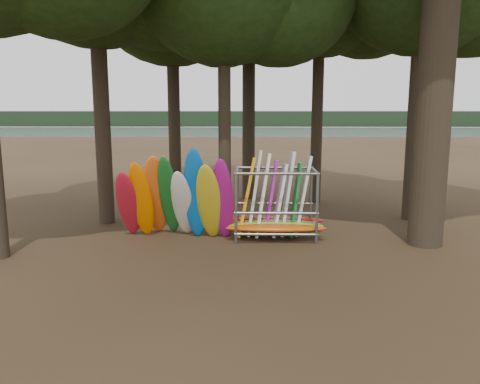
{
  "coord_description": "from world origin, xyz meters",
  "views": [
    {
      "loc": [
        -0.34,
        -13.18,
        3.94
      ],
      "look_at": [
        -0.7,
        1.5,
        1.4
      ],
      "focal_mm": 35.0,
      "sensor_mm": 36.0,
      "label": 1
    }
  ],
  "objects": [
    {
      "name": "lake",
      "position": [
        0.0,
        60.0,
        0.0
      ],
      "size": [
        160.0,
        160.0,
        0.0
      ],
      "primitive_type": "plane",
      "color": "gray",
      "rests_on": "ground"
    },
    {
      "name": "far_shore",
      "position": [
        0.0,
        110.0,
        2.0
      ],
      "size": [
        160.0,
        4.0,
        4.0
      ],
      "primitive_type": "cube",
      "color": "black",
      "rests_on": "ground"
    },
    {
      "name": "storage_rack",
      "position": [
        0.41,
        1.19,
        1.01
      ],
      "size": [
        3.23,
        1.56,
        2.76
      ],
      "color": "slate",
      "rests_on": "ground"
    },
    {
      "name": "ground",
      "position": [
        0.0,
        0.0,
        0.0
      ],
      "size": [
        120.0,
        120.0,
        0.0
      ],
      "primitive_type": "plane",
      "color": "#47331E",
      "rests_on": "ground"
    },
    {
      "name": "kayak_row",
      "position": [
        -2.67,
        0.87,
        1.27
      ],
      "size": [
        3.69,
        2.06,
        3.01
      ],
      "color": "#B6172B",
      "rests_on": "ground"
    }
  ]
}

